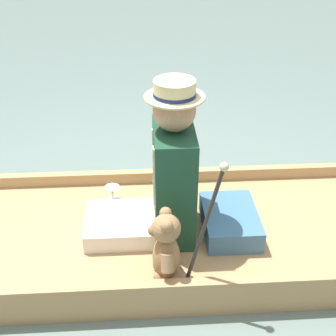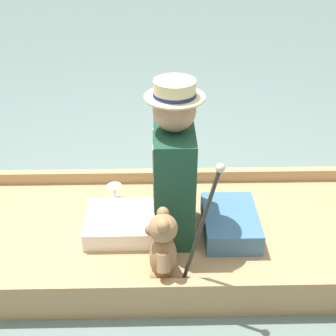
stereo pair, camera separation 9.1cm
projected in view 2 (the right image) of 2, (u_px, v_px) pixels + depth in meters
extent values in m
plane|color=slate|center=(157.00, 246.00, 2.92)|extent=(16.00, 16.00, 0.00)
cube|color=tan|center=(157.00, 237.00, 2.88)|extent=(1.13, 3.10, 0.14)
cube|color=tan|center=(157.00, 289.00, 2.37)|extent=(0.06, 3.10, 0.08)
cube|color=tan|center=(157.00, 176.00, 3.28)|extent=(0.06, 3.10, 0.08)
cube|color=teal|center=(230.00, 223.00, 2.78)|extent=(0.45, 0.32, 0.13)
cube|color=white|center=(121.00, 223.00, 2.80)|extent=(0.37, 0.41, 0.11)
cube|color=#19422D|center=(174.00, 183.00, 2.66)|extent=(0.42, 0.22, 0.68)
cube|color=beige|center=(153.00, 176.00, 2.63)|extent=(0.04, 0.01, 0.37)
cube|color=white|center=(153.00, 182.00, 2.51)|extent=(0.02, 0.01, 0.41)
cube|color=white|center=(154.00, 160.00, 2.71)|extent=(0.02, 0.01, 0.41)
sphere|color=tan|center=(174.00, 110.00, 2.42)|extent=(0.23, 0.23, 0.23)
cylinder|color=beige|center=(175.00, 97.00, 2.38)|extent=(0.32, 0.32, 0.01)
cylinder|color=beige|center=(175.00, 88.00, 2.36)|extent=(0.22, 0.22, 0.08)
cylinder|color=navy|center=(175.00, 94.00, 2.37)|extent=(0.22, 0.22, 0.02)
ellipsoid|color=#9E754C|center=(163.00, 257.00, 2.44)|extent=(0.18, 0.15, 0.26)
sphere|color=#9E754C|center=(163.00, 228.00, 2.34)|extent=(0.15, 0.15, 0.15)
sphere|color=olive|center=(150.00, 230.00, 2.35)|extent=(0.06, 0.06, 0.06)
sphere|color=#9E754C|center=(163.00, 226.00, 2.27)|extent=(0.06, 0.06, 0.06)
sphere|color=#9E754C|center=(163.00, 213.00, 2.36)|extent=(0.06, 0.06, 0.06)
cylinder|color=#9E754C|center=(163.00, 263.00, 2.34)|extent=(0.10, 0.07, 0.11)
cylinder|color=#9E754C|center=(163.00, 238.00, 2.50)|extent=(0.10, 0.07, 0.11)
sphere|color=#9E754C|center=(157.00, 277.00, 2.45)|extent=(0.07, 0.07, 0.07)
sphere|color=#9E754C|center=(157.00, 264.00, 2.53)|extent=(0.07, 0.07, 0.07)
cylinder|color=silver|center=(115.00, 198.00, 3.11)|extent=(0.09, 0.09, 0.01)
cylinder|color=silver|center=(115.00, 195.00, 3.09)|extent=(0.01, 0.01, 0.06)
cone|color=silver|center=(115.00, 188.00, 3.07)|extent=(0.10, 0.10, 0.04)
cylinder|color=#2D2823|center=(200.00, 231.00, 2.27)|extent=(0.02, 0.18, 0.72)
sphere|color=beige|center=(220.00, 168.00, 2.08)|extent=(0.04, 0.04, 0.04)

